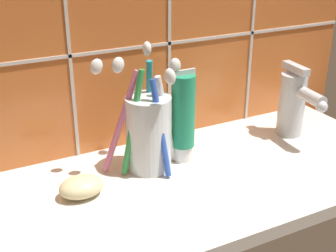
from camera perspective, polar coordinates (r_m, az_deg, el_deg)
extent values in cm
cube|color=silver|center=(70.26, 4.43, -6.58)|extent=(65.40, 30.04, 2.00)
cube|color=#C6662D|center=(74.91, -1.29, 14.33)|extent=(75.40, 1.50, 48.14)
cube|color=beige|center=(75.36, -0.96, 9.90)|extent=(75.40, 0.24, 0.50)
cube|color=beige|center=(68.99, -12.29, 12.96)|extent=(0.50, 0.24, 48.14)
cube|color=beige|center=(74.89, 0.17, 14.34)|extent=(0.50, 0.24, 48.14)
cylinder|color=silver|center=(68.85, -2.36, -0.93)|extent=(6.75, 6.75, 11.33)
cylinder|color=white|center=(69.36, -0.25, 0.81)|extent=(3.82, 1.39, 14.07)
ellipsoid|color=white|center=(67.51, 0.90, 7.40)|extent=(2.25, 1.57, 2.50)
cylinder|color=teal|center=(70.44, -2.31, 2.02)|extent=(1.83, 3.37, 15.95)
ellipsoid|color=white|center=(68.87, -2.58, 9.39)|extent=(1.84, 2.29, 2.42)
cylinder|color=pink|center=(67.52, -5.77, 0.50)|extent=(6.18, 2.08, 15.24)
ellipsoid|color=white|center=(64.19, -8.74, 7.17)|extent=(2.54, 1.73, 2.64)
cylinder|color=green|center=(66.55, -4.32, 0.38)|extent=(4.09, 1.00, 15.52)
ellipsoid|color=white|center=(62.94, -6.11, 7.39)|extent=(2.13, 1.35, 2.50)
cylinder|color=blue|center=(66.10, -0.90, -0.34)|extent=(2.25, 3.93, 14.24)
ellipsoid|color=white|center=(62.09, 0.24, 6.05)|extent=(1.98, 2.44, 2.50)
cylinder|color=white|center=(73.16, 1.80, -3.19)|extent=(3.03, 3.03, 2.49)
cylinder|color=#1E8C60|center=(70.26, 1.87, 1.83)|extent=(3.57, 3.57, 11.33)
cube|color=silver|center=(68.20, 1.94, 6.55)|extent=(3.75, 0.36, 0.80)
cylinder|color=silver|center=(82.80, 14.83, 2.53)|extent=(4.48, 4.48, 10.91)
cylinder|color=silver|center=(79.00, 16.62, 3.65)|extent=(2.76, 7.64, 2.02)
sphere|color=silver|center=(76.55, 18.23, 2.24)|extent=(1.88, 1.88, 1.88)
cube|color=silver|center=(80.75, 15.32, 6.79)|extent=(2.00, 6.11, 1.20)
ellipsoid|color=beige|center=(64.84, -10.50, -7.30)|extent=(6.16, 4.65, 2.85)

